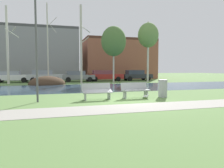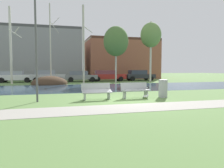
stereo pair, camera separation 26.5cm
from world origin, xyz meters
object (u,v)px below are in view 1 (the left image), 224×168
trash_bin (163,88)px  bench_right (135,90)px  bench_left (97,91)px  parked_wagon_fourth_red (105,75)px  streetlamp (36,22)px  parked_sedan_second_silver (45,76)px  parked_hatch_third_grey (78,76)px  seagull (146,96)px  parked_suv_fifth_dark (136,75)px  parked_van_nearest_white (12,76)px

trash_bin → bench_right: bearing=175.5°
bench_left → parked_wagon_fourth_red: bearing=74.4°
parked_wagon_fourth_red → streetlamp: bearing=-114.4°
trash_bin → streetlamp: streetlamp is taller
bench_right → parked_sedan_second_silver: parked_sedan_second_silver is taller
streetlamp → parked_hatch_third_grey: bearing=76.3°
seagull → parked_suv_fifth_dark: size_ratio=0.09×
trash_bin → parked_van_nearest_white: parked_van_nearest_white is taller
parked_hatch_third_grey → trash_bin: bearing=-80.5°
bench_right → seagull: size_ratio=4.11×
seagull → streetlamp: bearing=176.8°
bench_left → parked_suv_fifth_dark: bearing=61.1°
parked_sedan_second_silver → streetlamp: bearing=-89.9°
trash_bin → parked_wagon_fourth_red: 17.32m
bench_left → streetlamp: streetlamp is taller
bench_left → streetlamp: bearing=-179.1°
parked_hatch_third_grey → parked_suv_fifth_dark: bearing=4.5°
parked_sedan_second_silver → parked_suv_fifth_dark: (12.63, 0.33, -0.02)m
bench_right → parked_van_nearest_white: bearing=117.8°
bench_right → parked_hatch_third_grey: parked_hatch_third_grey is taller
bench_right → parked_wagon_fourth_red: 17.37m
parked_hatch_third_grey → parked_suv_fifth_dark: parked_suv_fifth_dark is taller
parked_van_nearest_white → trash_bin: bearing=-58.2°
seagull → parked_wagon_fourth_red: 17.67m
seagull → parked_hatch_third_grey: parked_hatch_third_grey is taller
parked_van_nearest_white → streetlamp: bearing=-77.3°
parked_suv_fifth_dark → bench_left: bearing=-118.9°
parked_van_nearest_white → parked_wagon_fourth_red: (11.73, -0.14, 0.03)m
parked_wagon_fourth_red → bench_left: bearing=-105.6°
seagull → parked_van_nearest_white: parked_van_nearest_white is taller
trash_bin → parked_suv_fifth_dark: parked_suv_fifth_dark is taller
bench_right → trash_bin: trash_bin is taller
parked_sedan_second_silver → bench_left: bearing=-79.9°
parked_van_nearest_white → parked_suv_fifth_dark: bearing=0.3°
seagull → parked_suv_fifth_dark: bearing=68.8°
streetlamp → parked_suv_fifth_dark: streetlamp is taller
streetlamp → parked_sedan_second_silver: bearing=90.1°
parked_van_nearest_white → parked_suv_fifth_dark: 16.51m
parked_suv_fifth_dark → parked_van_nearest_white: bearing=-179.7°
bench_left → trash_bin: 3.88m
trash_bin → streetlamp: size_ratio=0.17×
trash_bin → bench_left: bearing=178.1°
parked_van_nearest_white → parked_hatch_third_grey: bearing=-4.2°
streetlamp → parked_hatch_third_grey: streetlamp is taller
trash_bin → streetlamp: (-6.89, 0.08, 3.36)m
parked_wagon_fourth_red → parked_suv_fifth_dark: parked_suv_fifth_dark is taller
bench_left → trash_bin: bearing=-1.9°
seagull → streetlamp: (-5.70, 0.32, 3.76)m
parked_wagon_fourth_red → parked_hatch_third_grey: bearing=-173.3°
parked_sedan_second_silver → parked_hatch_third_grey: bearing=-4.8°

